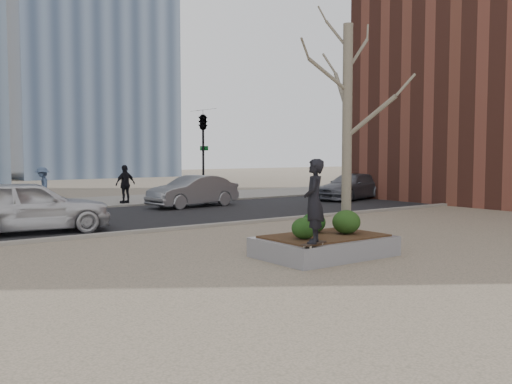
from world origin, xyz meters
TOP-DOWN VIEW (x-y plane):
  - ground at (0.00, 0.00)m, footprint 120.00×120.00m
  - street at (0.00, 10.00)m, footprint 60.00×8.00m
  - far_sidewalk at (0.00, 17.00)m, footprint 60.00×6.00m
  - planter at (1.00, 0.00)m, footprint 3.00×2.00m
  - planter_mulch at (1.00, 0.00)m, footprint 2.70×1.70m
  - sycamore_tree at (2.00, 0.30)m, footprint 2.80×2.80m
  - shrub_left at (0.24, -0.15)m, footprint 0.56×0.56m
  - shrub_middle at (1.08, 0.46)m, footprint 0.57×0.57m
  - shrub_right at (1.57, -0.14)m, footprint 0.66×0.66m
  - skateboard at (-0.10, -0.85)m, footprint 0.80×0.44m
  - skateboarder at (-0.10, -0.85)m, footprint 0.75×0.74m
  - police_car at (-3.53, 7.86)m, footprint 4.86×2.45m
  - car_silver at (4.48, 12.13)m, footprint 4.30×1.99m
  - car_third at (12.86, 10.76)m, footprint 4.74×2.69m
  - pedestrian_b at (-0.52, 17.16)m, footprint 0.81×1.19m
  - pedestrian_c at (2.76, 15.43)m, footprint 1.12×0.66m
  - traffic_light_far at (6.50, 14.60)m, footprint 0.60×2.48m

SIDE VIEW (x-z plane):
  - ground at x=0.00m, z-range 0.00..0.00m
  - street at x=0.00m, z-range 0.00..0.02m
  - far_sidewalk at x=0.00m, z-range 0.00..0.02m
  - planter at x=1.00m, z-range 0.00..0.45m
  - planter_mulch at x=1.00m, z-range 0.45..0.49m
  - skateboard at x=-0.10m, z-range 0.45..0.53m
  - car_third at x=12.86m, z-range 0.02..1.31m
  - car_silver at x=4.48m, z-range 0.02..1.39m
  - shrub_left at x=0.24m, z-range 0.49..0.96m
  - shrub_middle at x=1.08m, z-range 0.49..0.98m
  - shrub_right at x=1.57m, z-range 0.49..1.05m
  - police_car at x=-3.53m, z-range 0.02..1.61m
  - pedestrian_b at x=-0.52m, z-range 0.02..1.73m
  - pedestrian_c at x=2.76m, z-range 0.02..1.82m
  - skateboarder at x=-0.10m, z-range 0.52..2.27m
  - traffic_light_far at x=6.50m, z-range 0.00..4.50m
  - sycamore_tree at x=2.00m, z-range 0.49..7.09m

